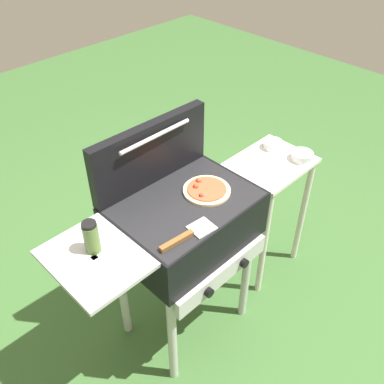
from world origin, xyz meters
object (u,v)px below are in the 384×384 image
at_px(spatula, 187,235).
at_px(grill, 183,226).
at_px(prep_table, 267,194).
at_px(topping_bowl_near, 273,145).
at_px(pizza_pepperoni, 206,190).
at_px(sauce_jar, 91,237).
at_px(topping_bowl_far, 302,156).

bearing_deg(spatula, grill, 51.31).
bearing_deg(prep_table, spatula, -167.97).
bearing_deg(topping_bowl_near, spatula, -164.81).
bearing_deg(pizza_pepperoni, topping_bowl_near, 8.91).
height_order(grill, topping_bowl_near, grill).
bearing_deg(sauce_jar, pizza_pepperoni, -5.80).
height_order(grill, prep_table, grill).
xyz_separation_m(grill, pizza_pepperoni, (0.13, -0.02, 0.15)).
relative_size(pizza_pepperoni, prep_table, 0.28).
height_order(grill, sauce_jar, sauce_jar).
xyz_separation_m(spatula, prep_table, (0.81, 0.17, -0.35)).
bearing_deg(prep_table, topping_bowl_near, 34.46).
xyz_separation_m(pizza_pepperoni, spatula, (-0.27, -0.15, -0.00)).
distance_m(grill, prep_table, 0.70).
bearing_deg(pizza_pepperoni, spatula, -150.97).
relative_size(pizza_pepperoni, spatula, 0.83).
distance_m(pizza_pepperoni, spatula, 0.30).
bearing_deg(sauce_jar, spatula, -33.60).
distance_m(pizza_pepperoni, sauce_jar, 0.58).
bearing_deg(pizza_pepperoni, grill, 171.10).
xyz_separation_m(prep_table, topping_bowl_near, (0.11, 0.08, 0.25)).
distance_m(prep_table, topping_bowl_near, 0.28).
relative_size(pizza_pepperoni, topping_bowl_far, 1.84).
xyz_separation_m(sauce_jar, spatula, (0.31, -0.21, -0.06)).
distance_m(spatula, prep_table, 0.90).
distance_m(prep_table, topping_bowl_far, 0.30).
distance_m(pizza_pepperoni, topping_bowl_near, 0.67).
distance_m(grill, topping_bowl_near, 0.79).
relative_size(pizza_pepperoni, sauce_jar, 1.53).
height_order(pizza_pepperoni, topping_bowl_near, pizza_pepperoni).
bearing_deg(spatula, pizza_pepperoni, 29.03).
distance_m(grill, sauce_jar, 0.49).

